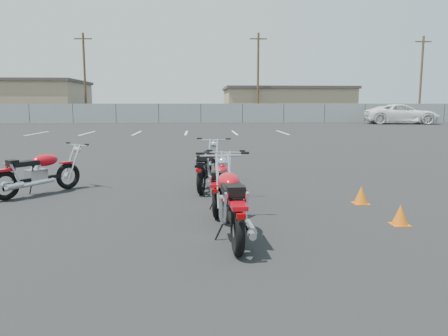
{
  "coord_description": "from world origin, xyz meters",
  "views": [
    {
      "loc": [
        -0.25,
        -7.0,
        1.77
      ],
      "look_at": [
        0.2,
        0.6,
        0.65
      ],
      "focal_mm": 35.0,
      "sensor_mm": 36.0,
      "label": 1
    }
  ],
  "objects": [
    {
      "name": "parking_line_stripes",
      "position": [
        -2.5,
        20.0,
        0.0
      ],
      "size": [
        15.12,
        4.0,
        0.01
      ],
      "color": "silver",
      "rests_on": "ground"
    },
    {
      "name": "utility_pole_d",
      "position": [
        24.0,
        40.0,
        4.69
      ],
      "size": [
        1.8,
        0.24,
        9.0
      ],
      "color": "#43321F",
      "rests_on": "ground"
    },
    {
      "name": "chainlink_fence",
      "position": [
        -0.0,
        35.0,
        0.9
      ],
      "size": [
        80.06,
        0.06,
        1.8
      ],
      "color": "gray",
      "rests_on": "ground"
    },
    {
      "name": "tan_building_east",
      "position": [
        10.0,
        44.0,
        1.86
      ],
      "size": [
        14.4,
        9.4,
        3.7
      ],
      "color": "#947E5F",
      "rests_on": "ground"
    },
    {
      "name": "white_van",
      "position": [
        17.93,
        31.25,
        1.38
      ],
      "size": [
        4.03,
        7.64,
        2.76
      ],
      "primitive_type": "imported",
      "rotation": [
        0.0,
        0.0,
        1.41
      ],
      "color": "white",
      "rests_on": "ground"
    },
    {
      "name": "utility_pole_c",
      "position": [
        6.0,
        39.0,
        4.69
      ],
      "size": [
        1.8,
        0.24,
        9.0
      ],
      "color": "#43321F",
      "rests_on": "ground"
    },
    {
      "name": "utility_pole_b",
      "position": [
        -12.0,
        40.0,
        4.69
      ],
      "size": [
        1.8,
        0.24,
        9.0
      ],
      "color": "#43321F",
      "rests_on": "ground"
    },
    {
      "name": "training_cone_near",
      "position": [
        2.65,
        0.48,
        0.16
      ],
      "size": [
        0.27,
        0.27,
        0.32
      ],
      "color": "#DB5E0B",
      "rests_on": "ground"
    },
    {
      "name": "motorcycle_third_red",
      "position": [
        0.18,
        -1.37,
        0.47
      ],
      "size": [
        0.82,
        2.13,
        1.04
      ],
      "color": "black",
      "rests_on": "ground"
    },
    {
      "name": "motorcycle_second_black",
      "position": [
        -0.06,
        2.1,
        0.45
      ],
      "size": [
        0.82,
        2.02,
        0.99
      ],
      "color": "black",
      "rests_on": "ground"
    },
    {
      "name": "motorcycle_front_red",
      "position": [
        -3.4,
        1.65,
        0.43
      ],
      "size": [
        1.52,
        1.74,
        0.95
      ],
      "color": "black",
      "rests_on": "ground"
    },
    {
      "name": "motorcycle_rear_red",
      "position": [
        0.14,
        0.25,
        0.42
      ],
      "size": [
        0.72,
        1.87,
        0.92
      ],
      "color": "black",
      "rests_on": "ground"
    },
    {
      "name": "ground",
      "position": [
        0.0,
        0.0,
        0.0
      ],
      "size": [
        120.0,
        120.0,
        0.0
      ],
      "primitive_type": "plane",
      "color": "black",
      "rests_on": "ground"
    },
    {
      "name": "training_cone_far",
      "position": [
        2.72,
        -0.91,
        0.15
      ],
      "size": [
        0.26,
        0.26,
        0.31
      ],
      "color": "#DB5E0B",
      "rests_on": "ground"
    }
  ]
}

